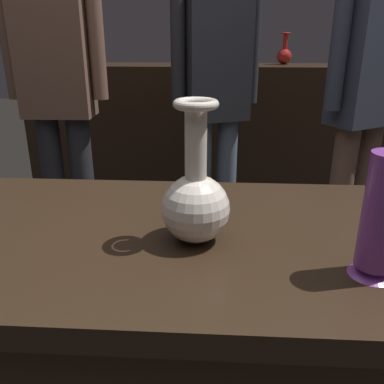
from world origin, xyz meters
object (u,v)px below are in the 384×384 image
shelf_vase_far_left (60,54)px  visitor_near_right (367,89)px  visitor_near_left (57,81)px  visitor_center_back (216,91)px  vase_centerpiece (196,199)px  shelf_vase_right (284,54)px  vase_tall_behind (381,219)px  shelf_vase_far_right (367,54)px

shelf_vase_far_left → visitor_near_right: (1.76, -1.03, -0.09)m
shelf_vase_far_left → visitor_near_right: visitor_near_right is taller
shelf_vase_far_left → visitor_near_left: 1.08m
shelf_vase_far_left → visitor_center_back: bearing=-35.8°
visitor_near_left → vase_centerpiece: bearing=120.0°
vase_centerpiece → visitor_near_left: (-0.70, 1.15, 0.10)m
visitor_center_back → shelf_vase_right: bearing=-139.7°
shelf_vase_right → visitor_near_right: 1.19m
vase_tall_behind → shelf_vase_far_left: (-1.38, 2.29, 0.15)m
shelf_vase_right → visitor_center_back: visitor_center_back is taller
shelf_vase_far_left → visitor_center_back: size_ratio=0.08×
shelf_vase_right → shelf_vase_far_left: 1.57m
vase_centerpiece → visitor_near_left: bearing=121.4°
visitor_near_right → vase_centerpiece: bearing=26.7°
shelf_vase_far_right → vase_centerpiece: bearing=-115.3°
shelf_vase_right → visitor_center_back: size_ratio=0.13×
shelf_vase_right → visitor_center_back: 1.04m
vase_centerpiece → visitor_center_back: 1.39m
vase_tall_behind → shelf_vase_far_right: bearing=72.9°
vase_centerpiece → vase_tall_behind: vase_centerpiece is taller
shelf_vase_far_left → visitor_near_left: visitor_near_left is taller
shelf_vase_right → visitor_near_left: (-1.21, -1.15, -0.07)m
visitor_center_back → visitor_near_left: (-0.74, -0.23, 0.07)m
vase_centerpiece → visitor_center_back: bearing=88.7°
vase_centerpiece → shelf_vase_far_left: same height
shelf_vase_right → shelf_vase_far_left: (-1.56, -0.14, 0.00)m
vase_centerpiece → visitor_near_left: size_ratio=0.17×
shelf_vase_far_right → visitor_near_left: 2.00m
shelf_vase_far_left → shelf_vase_far_right: bearing=-0.3°
vase_centerpiece → vase_tall_behind: size_ratio=1.28×
vase_centerpiece → visitor_near_right: visitor_near_right is taller
vase_centerpiece → visitor_center_back: visitor_center_back is taller
vase_tall_behind → visitor_near_left: visitor_near_left is taller
shelf_vase_far_right → visitor_near_right: bearing=-107.6°
shelf_vase_far_right → visitor_near_right: 1.08m
shelf_vase_far_right → visitor_near_right: size_ratio=0.08×
shelf_vase_far_right → visitor_center_back: bearing=-142.0°
shelf_vase_far_left → visitor_near_right: bearing=-30.4°
vase_tall_behind → visitor_near_left: 1.63m
vase_tall_behind → shelf_vase_far_right: size_ratio=1.62×
vase_tall_behind → visitor_center_back: (-0.29, 1.50, 0.01)m
visitor_center_back → shelf_vase_far_left: bearing=-58.4°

